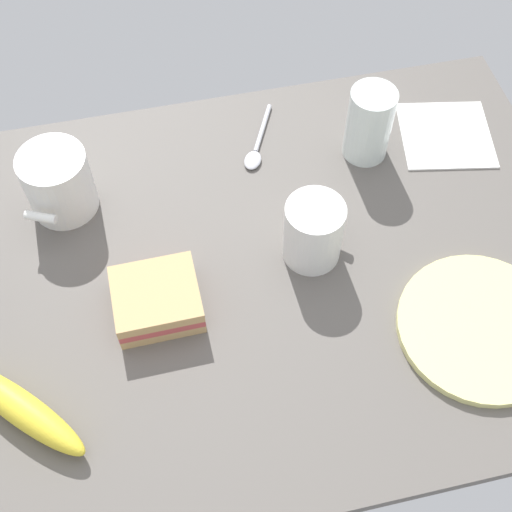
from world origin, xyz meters
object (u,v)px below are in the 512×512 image
object	(u,v)px
glass_of_milk	(369,126)
paper_napkin	(446,135)
coffee_mug_black	(58,182)
plate_of_food	(480,327)
coffee_mug_milky	(313,231)
banana	(21,408)
sandwich_main	(157,300)
spoon	(257,147)

from	to	relation	value
glass_of_milk	paper_napkin	distance (cm)	13.81
coffee_mug_black	paper_napkin	bearing A→B (deg)	-179.21
plate_of_food	paper_napkin	xyz separation A→B (cm)	(-7.67, -31.41, -0.45)
coffee_mug_milky	banana	xyz separation A→B (cm)	(37.93, 14.53, -2.97)
coffee_mug_black	sandwich_main	bearing A→B (deg)	118.23
coffee_mug_milky	paper_napkin	size ratio (longest dim) A/B	0.71
sandwich_main	spoon	bearing A→B (deg)	-127.39
glass_of_milk	banana	xyz separation A→B (cm)	(50.14, 30.08, -3.37)
glass_of_milk	paper_napkin	world-z (taller)	glass_of_milk
spoon	paper_napkin	xyz separation A→B (cm)	(-28.11, 3.57, -0.23)
plate_of_food	coffee_mug_black	distance (cm)	57.58
banana	spoon	bearing A→B (deg)	-135.82
plate_of_food	sandwich_main	world-z (taller)	sandwich_main
coffee_mug_milky	sandwich_main	distance (cm)	21.50
sandwich_main	spoon	xyz separation A→B (cm)	(-17.88, -23.40, -1.82)
glass_of_milk	spoon	world-z (taller)	glass_of_milk
glass_of_milk	spoon	xyz separation A→B (cm)	(15.28, -3.80, -4.88)
plate_of_food	coffee_mug_milky	distance (cm)	23.74
glass_of_milk	spoon	bearing A→B (deg)	-13.97
coffee_mug_black	sandwich_main	world-z (taller)	coffee_mug_black
sandwich_main	paper_napkin	xyz separation A→B (cm)	(-45.99, -19.83, -2.05)
sandwich_main	coffee_mug_milky	bearing A→B (deg)	-169.08
paper_napkin	glass_of_milk	bearing A→B (deg)	1.05
sandwich_main	glass_of_milk	bearing A→B (deg)	-149.42
coffee_mug_milky	spoon	world-z (taller)	coffee_mug_milky
sandwich_main	glass_of_milk	size ratio (longest dim) A/B	0.94
coffee_mug_milky	sandwich_main	world-z (taller)	coffee_mug_milky
spoon	glass_of_milk	bearing A→B (deg)	166.03
coffee_mug_milky	banana	distance (cm)	40.73
plate_of_food	banana	bearing A→B (deg)	-1.13
plate_of_food	banana	distance (cm)	55.33
coffee_mug_milky	glass_of_milk	world-z (taller)	glass_of_milk
spoon	paper_napkin	distance (cm)	28.33
plate_of_food	spoon	xyz separation A→B (cm)	(20.44, -34.97, -0.22)
coffee_mug_milky	glass_of_milk	bearing A→B (deg)	-128.13
plate_of_food	spoon	world-z (taller)	plate_of_food
coffee_mug_black	spoon	distance (cm)	28.81
coffee_mug_milky	sandwich_main	bearing A→B (deg)	10.92
sandwich_main	paper_napkin	bearing A→B (deg)	-156.67
glass_of_milk	banana	distance (cm)	58.57
sandwich_main	banana	size ratio (longest dim) A/B	0.66
plate_of_food	sandwich_main	xyz separation A→B (cm)	(38.32, -11.57, 1.60)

